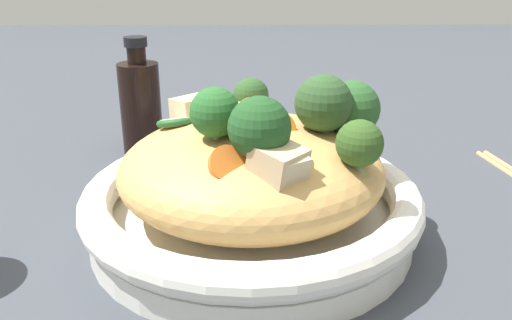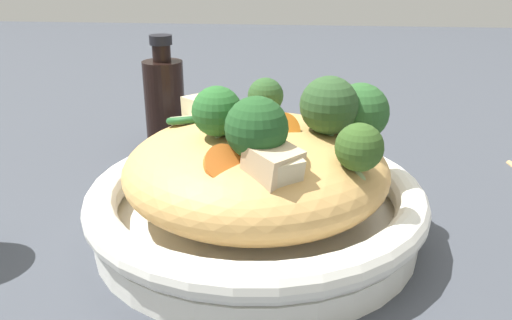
{
  "view_description": "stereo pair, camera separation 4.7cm",
  "coord_description": "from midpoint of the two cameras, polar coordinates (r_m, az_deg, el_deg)",
  "views": [
    {
      "loc": [
        0.44,
        -0.0,
        0.25
      ],
      "look_at": [
        0.0,
        0.0,
        0.07
      ],
      "focal_mm": 37.42,
      "sensor_mm": 36.0,
      "label": 1
    },
    {
      "loc": [
        0.44,
        0.04,
        0.25
      ],
      "look_at": [
        0.0,
        0.0,
        0.07
      ],
      "focal_mm": 37.42,
      "sensor_mm": 36.0,
      "label": 2
    }
  ],
  "objects": [
    {
      "name": "carrot_coins",
      "position": [
        0.45,
        -3.11,
        2.63
      ],
      "size": [
        0.16,
        0.08,
        0.04
      ],
      "color": "orange",
      "rests_on": "serving_bowl"
    },
    {
      "name": "zucchini_slices",
      "position": [
        0.5,
        -8.41,
        4.25
      ],
      "size": [
        0.05,
        0.1,
        0.03
      ],
      "color": "beige",
      "rests_on": "serving_bowl"
    },
    {
      "name": "noodle_heap",
      "position": [
        0.48,
        -2.84,
        -0.97
      ],
      "size": [
        0.24,
        0.24,
        0.09
      ],
      "color": "tan",
      "rests_on": "serving_bowl"
    },
    {
      "name": "serving_bowl",
      "position": [
        0.49,
        -2.76,
        -5.06
      ],
      "size": [
        0.31,
        0.31,
        0.05
      ],
      "color": "white",
      "rests_on": "ground_plane"
    },
    {
      "name": "broccoli_florets",
      "position": [
        0.45,
        2.3,
        4.8
      ],
      "size": [
        0.21,
        0.18,
        0.08
      ],
      "color": "#A2B770",
      "rests_on": "serving_bowl"
    },
    {
      "name": "chicken_chunks",
      "position": [
        0.44,
        -4.27,
        2.14
      ],
      "size": [
        0.18,
        0.12,
        0.03
      ],
      "color": "#D0B48A",
      "rests_on": "serving_bowl"
    },
    {
      "name": "soy_sauce_bottle",
      "position": [
        0.7,
        -13.8,
        5.7
      ],
      "size": [
        0.05,
        0.05,
        0.15
      ],
      "color": "black",
      "rests_on": "ground_plane"
    },
    {
      "name": "ground_plane",
      "position": [
        0.51,
        -2.71,
        -7.86
      ],
      "size": [
        3.0,
        3.0,
        0.0
      ],
      "primitive_type": "plane",
      "color": "#3A3E45"
    }
  ]
}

